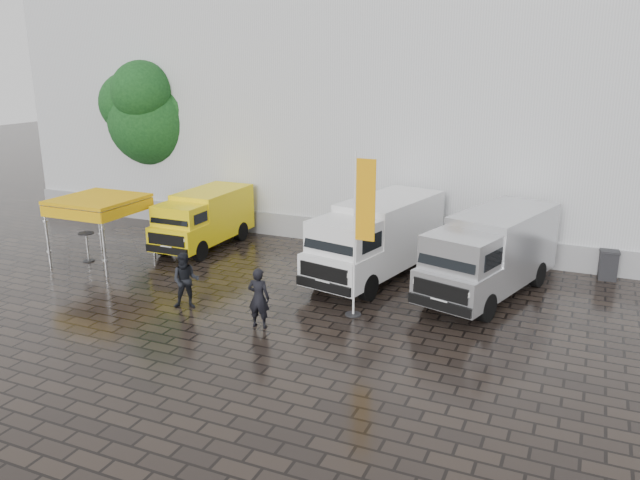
% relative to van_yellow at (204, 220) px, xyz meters
% --- Properties ---
extents(ground, '(120.00, 120.00, 0.00)m').
position_rel_van_yellow_xyz_m(ground, '(8.02, -5.08, -1.17)').
color(ground, black).
rests_on(ground, ground).
extents(exhibition_hall, '(44.00, 16.00, 12.00)m').
position_rel_van_yellow_xyz_m(exhibition_hall, '(10.02, 10.92, 4.83)').
color(exhibition_hall, silver).
rests_on(exhibition_hall, ground).
extents(hall_plinth, '(44.00, 0.15, 1.00)m').
position_rel_van_yellow_xyz_m(hall_plinth, '(10.02, 2.87, -0.67)').
color(hall_plinth, gray).
rests_on(hall_plinth, ground).
extents(van_yellow, '(1.95, 5.07, 2.34)m').
position_rel_van_yellow_xyz_m(van_yellow, '(0.00, 0.00, 0.00)').
color(van_yellow, yellow).
rests_on(van_yellow, ground).
extents(van_white, '(3.47, 6.76, 2.80)m').
position_rel_van_yellow_xyz_m(van_white, '(7.84, -0.73, 0.23)').
color(van_white, white).
rests_on(van_white, ground).
extents(van_silver, '(3.86, 6.73, 2.77)m').
position_rel_van_yellow_xyz_m(van_silver, '(11.86, -0.92, 0.21)').
color(van_silver, '#B9BABE').
rests_on(van_silver, ground).
extents(canopy_tent, '(2.94, 2.94, 2.56)m').
position_rel_van_yellow_xyz_m(canopy_tent, '(-2.60, -3.24, 1.21)').
color(canopy_tent, silver).
rests_on(canopy_tent, ground).
extents(flagpole, '(0.88, 0.50, 5.09)m').
position_rel_van_yellow_xyz_m(flagpole, '(8.52, -4.32, 1.68)').
color(flagpole, black).
rests_on(flagpole, ground).
extents(tree, '(4.42, 4.42, 7.93)m').
position_rel_van_yellow_xyz_m(tree, '(-5.20, 3.84, 3.92)').
color(tree, black).
rests_on(tree, ground).
extents(cocktail_table, '(0.60, 0.60, 1.16)m').
position_rel_van_yellow_xyz_m(cocktail_table, '(-3.12, -3.45, -0.59)').
color(cocktail_table, black).
rests_on(cocktail_table, ground).
extents(wheelie_bin, '(0.69, 0.69, 1.08)m').
position_rel_van_yellow_xyz_m(wheelie_bin, '(15.55, 2.46, -0.63)').
color(wheelie_bin, black).
rests_on(wheelie_bin, ground).
extents(person_front, '(0.71, 0.51, 1.83)m').
position_rel_van_yellow_xyz_m(person_front, '(6.11, -6.27, -0.25)').
color(person_front, black).
rests_on(person_front, ground).
extents(person_tent, '(1.10, 1.01, 1.82)m').
position_rel_van_yellow_xyz_m(person_tent, '(3.26, -5.87, -0.26)').
color(person_tent, black).
rests_on(person_tent, ground).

